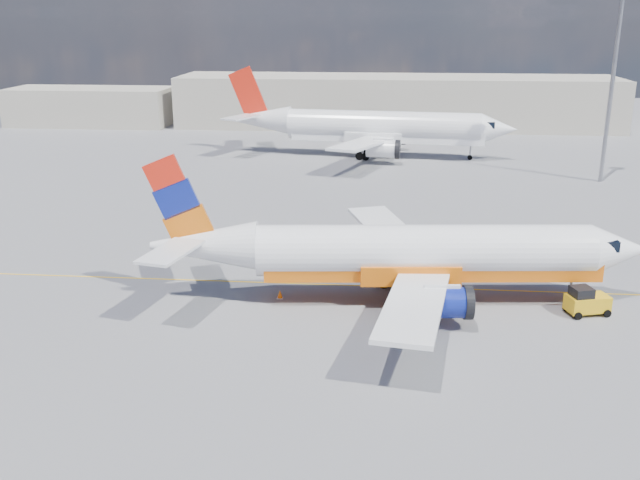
# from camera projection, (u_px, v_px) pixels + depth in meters

# --- Properties ---
(ground) EXTENTS (240.00, 240.00, 0.00)m
(ground) POSITION_uv_depth(u_px,v_px,m) (328.00, 302.00, 45.83)
(ground) COLOR slate
(ground) RESTS_ON ground
(taxi_line) EXTENTS (70.00, 0.15, 0.01)m
(taxi_line) POSITION_uv_depth(u_px,v_px,m) (332.00, 285.00, 48.67)
(taxi_line) COLOR yellow
(taxi_line) RESTS_ON ground
(terminal_main) EXTENTS (70.00, 14.00, 8.00)m
(terminal_main) POSITION_uv_depth(u_px,v_px,m) (396.00, 101.00, 115.31)
(terminal_main) COLOR #B4AC9B
(terminal_main) RESTS_ON ground
(terminal_annex) EXTENTS (26.00, 10.00, 6.00)m
(terminal_annex) POSITION_uv_depth(u_px,v_px,m) (91.00, 106.00, 117.09)
(terminal_annex) COLOR #B4AC9B
(terminal_annex) RESTS_ON ground
(main_jet) EXTENTS (31.94, 25.17, 9.69)m
(main_jet) POSITION_uv_depth(u_px,v_px,m) (408.00, 253.00, 44.99)
(main_jet) COLOR white
(main_jet) RESTS_ON ground
(second_jet) EXTENTS (36.95, 29.11, 11.21)m
(second_jet) POSITION_uv_depth(u_px,v_px,m) (374.00, 128.00, 90.90)
(second_jet) COLOR white
(second_jet) RESTS_ON ground
(gse_tug) EXTENTS (2.81, 2.18, 1.80)m
(gse_tug) POSITION_uv_depth(u_px,v_px,m) (586.00, 301.00, 43.68)
(gse_tug) COLOR black
(gse_tug) RESTS_ON ground
(traffic_cone) EXTENTS (0.40, 0.40, 0.56)m
(traffic_cone) POSITION_uv_depth(u_px,v_px,m) (280.00, 294.00, 46.29)
(traffic_cone) COLOR white
(traffic_cone) RESTS_ON ground
(floodlight_mast) EXTENTS (1.55, 1.55, 21.27)m
(floodlight_mast) POSITION_uv_depth(u_px,v_px,m) (615.00, 63.00, 74.50)
(floodlight_mast) COLOR gray
(floodlight_mast) RESTS_ON ground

